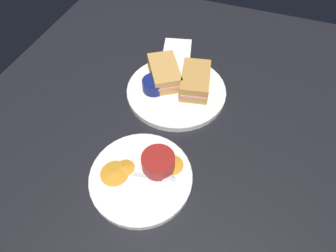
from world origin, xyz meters
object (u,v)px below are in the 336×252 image
sandwich_half_far (164,73)px  ramekin_light_gravy (158,162)px  plate_sandwich_main (176,91)px  spoon_by_gravy_ramekin (162,178)px  spoon_by_dark_ramekin (173,88)px  sandwich_half_near (195,80)px  ramekin_dark_sauce (154,85)px  plate_chips_companion (141,177)px

sandwich_half_far → ramekin_light_gravy: (27.68, 8.79, -0.37)cm
plate_sandwich_main → spoon_by_gravy_ramekin: size_ratio=2.82×
spoon_by_dark_ramekin → ramekin_light_gravy: bearing=11.9°
sandwich_half_near → spoon_by_gravy_ramekin: sandwich_half_near is taller
ramekin_dark_sauce → spoon_by_gravy_ramekin: ramekin_dark_sauce is taller
ramekin_light_gravy → spoon_by_gravy_ramekin: size_ratio=0.76×
sandwich_half_far → plate_chips_companion: sandwich_half_far is taller
ramekin_dark_sauce → plate_chips_companion: 27.35cm
ramekin_dark_sauce → ramekin_light_gravy: ramekin_light_gravy is taller
ramekin_light_gravy → sandwich_half_far: bearing=-162.4°
sandwich_half_near → spoon_by_dark_ramekin: 6.66cm
plate_chips_companion → sandwich_half_far: bearing=-169.3°
sandwich_half_near → ramekin_dark_sauce: (4.86, -10.53, -0.60)cm
sandwich_half_near → spoon_by_dark_ramekin: sandwich_half_near is taller
sandwich_half_far → spoon_by_dark_ramekin: size_ratio=1.55×
spoon_by_dark_ramekin → plate_sandwich_main: bearing=106.9°
spoon_by_dark_ramekin → ramekin_dark_sauce: bearing=-68.6°
sandwich_half_far → spoon_by_gravy_ramekin: size_ratio=1.51×
sandwich_half_near → spoon_by_dark_ramekin: size_ratio=1.48×
ramekin_dark_sauce → ramekin_light_gravy: 24.90cm
ramekin_light_gravy → plate_chips_companion: bearing=-39.8°
plate_sandwich_main → ramekin_dark_sauce: bearing=-69.3°
sandwich_half_near → ramekin_light_gravy: bearing=-0.9°
plate_sandwich_main → sandwich_half_near: 6.22cm
plate_sandwich_main → ramekin_dark_sauce: ramekin_dark_sauce is taller
sandwich_half_far → plate_chips_companion: 31.89cm
ramekin_light_gravy → spoon_by_gravy_ramekin: ramekin_light_gravy is taller
sandwich_half_far → plate_sandwich_main: bearing=59.7°
sandwich_half_far → spoon_by_gravy_ramekin: sandwich_half_far is taller
plate_sandwich_main → sandwich_half_near: size_ratio=1.95×
sandwich_half_far → plate_chips_companion: size_ratio=0.65×
plate_sandwich_main → spoon_by_dark_ramekin: 1.56cm
plate_sandwich_main → spoon_by_gravy_ramekin: 28.27cm
spoon_by_gravy_ramekin → plate_sandwich_main: bearing=-167.5°
sandwich_half_near → sandwich_half_far: 9.23cm
ramekin_light_gravy → spoon_by_gravy_ramekin: 3.63cm
spoon_by_dark_ramekin → ramekin_light_gravy: (24.69, 5.18, 1.67)cm
sandwich_half_near → spoon_by_dark_ramekin: bearing=-62.4°
spoon_by_dark_ramekin → ramekin_light_gravy: size_ratio=1.28×
plate_chips_companion → spoon_by_gravy_ramekin: spoon_by_gravy_ramekin is taller
ramekin_dark_sauce → spoon_by_gravy_ramekin: (25.34, 12.03, -1.43)cm
spoon_by_dark_ramekin → plate_chips_companion: (28.18, 2.27, -1.16)cm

